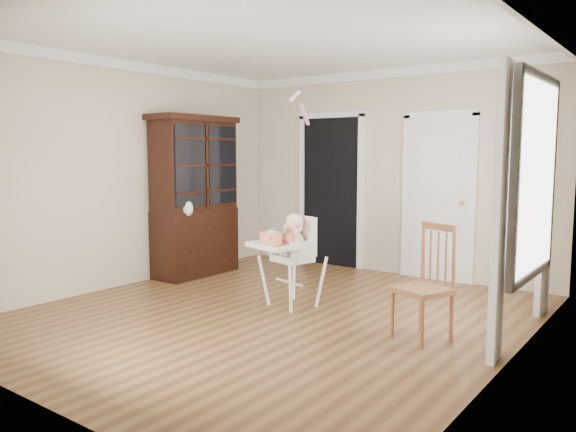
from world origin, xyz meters
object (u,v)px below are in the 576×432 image
Objects in this scene: china_cabinet at (195,196)px; high_chair at (292,250)px; cake at (271,239)px; dining_chair at (425,286)px; sippy_cup at (275,235)px.

high_chair is at bearing -14.63° from china_cabinet.
cake is 1.67m from dining_chair.
china_cabinet reaches higher than cake.
high_chair reaches higher than sippy_cup.
dining_chair reaches higher than cake.
high_chair reaches higher than cake.
dining_chair is at bearing 8.26° from high_chair.
china_cabinet is (-1.76, 0.56, 0.29)m from sippy_cup.
sippy_cup is 0.19× the size of dining_chair.
dining_chair is (1.55, -0.18, -0.13)m from high_chair.
china_cabinet is at bearing 158.08° from cake.
dining_chair reaches higher than high_chair.
china_cabinet is 2.08× the size of dining_chair.
high_chair is 3.24× the size of cake.
sippy_cup is at bearing -17.69° from china_cabinet.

